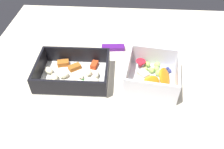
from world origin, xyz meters
The scene contains 4 objects.
table_surface centered at (0.00, 0.00, 1.00)cm, with size 80.00×80.00×2.00cm, color beige.
pasta_container centered at (-11.70, -1.11, 3.69)cm, with size 18.85×13.87×5.38cm.
fruit_bowl centered at (9.06, -0.95, 4.26)cm, with size 14.86×15.69×6.33cm.
candy_bar centered at (-1.92, 12.61, 2.60)cm, with size 7.00×2.40×1.20cm, color #51197A.
Camera 1 is at (1.47, -44.70, 45.15)cm, focal length 36.70 mm.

